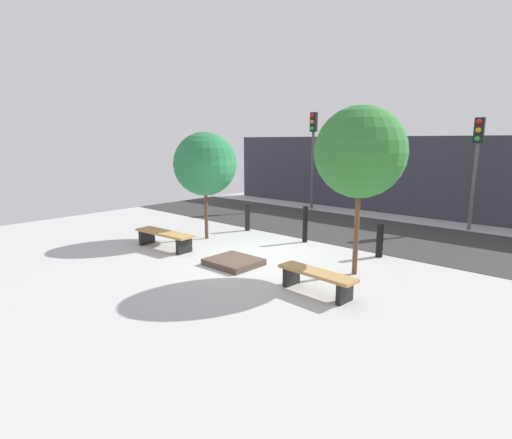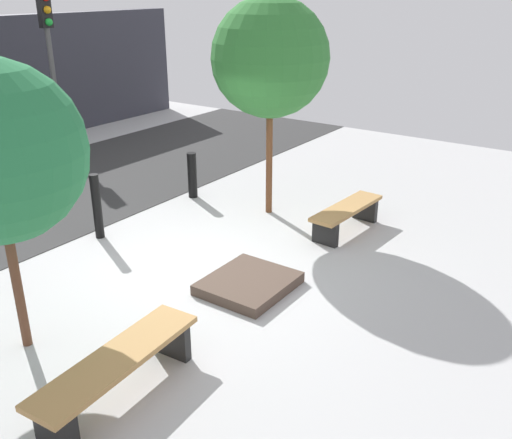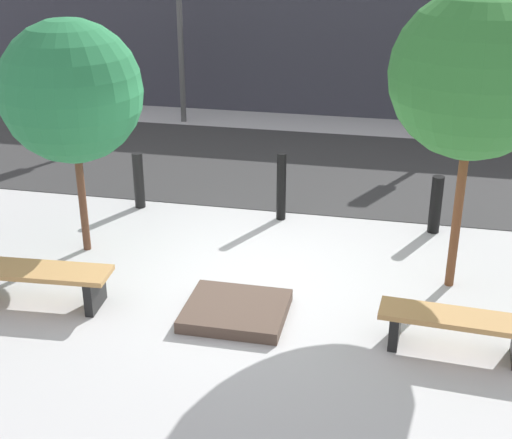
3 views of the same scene
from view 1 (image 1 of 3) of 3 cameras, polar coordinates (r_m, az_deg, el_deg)
The scene contains 13 objects.
ground_plane at distance 10.05m, azimuth 0.44°, elevation -5.33°, with size 18.00×18.00×0.00m, color #B3B3B3.
road_strip at distance 13.57m, azimuth 12.84°, elevation -1.22°, with size 18.00×4.35×0.01m, color #313131.
building_facade at distance 16.80m, azimuth 19.50°, elevation 5.98°, with size 16.20×0.50×3.03m, color #33333D.
bench_left at distance 11.01m, azimuth -12.94°, elevation -2.35°, with size 1.93×0.60×0.46m.
bench_right at distance 7.72m, azimuth 8.66°, elevation -8.22°, with size 1.64×0.53×0.43m.
planter_bed at distance 9.40m, azimuth -3.21°, elevation -6.07°, with size 1.15×1.02×0.14m, color brown.
tree_behind_left_bench at distance 11.66m, azimuth -7.30°, elevation 7.85°, with size 1.82×1.82×3.11m.
tree_behind_right_bench at distance 8.59m, azimuth 14.68°, elevation 9.25°, with size 1.90×1.90×3.58m.
bollard_far_left at distance 12.85m, azimuth -1.23°, elevation 0.36°, with size 0.16×0.16×0.88m, color black.
bollard_left at distance 11.45m, azimuth 7.03°, elevation -0.68°, with size 0.14×0.14×1.04m, color black.
bollard_center at distance 10.39m, azimuth 17.26°, elevation -2.87°, with size 0.17×0.17×0.85m, color black.
traffic_light_west at distance 16.97m, azimuth 8.14°, elevation 10.71°, with size 0.28×0.27×4.00m.
traffic_light_mid_west at distance 14.49m, azimuth 28.99°, elevation 8.28°, with size 0.28×0.27×3.57m.
Camera 1 is at (6.36, -7.24, 2.86)m, focal length 28.00 mm.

